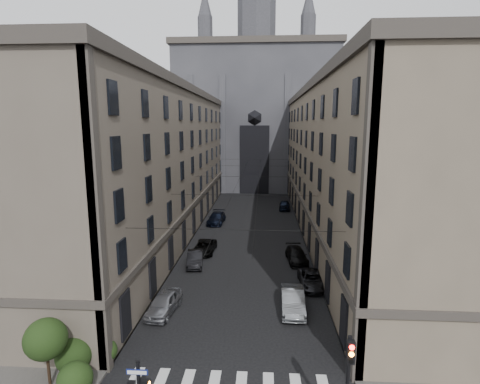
% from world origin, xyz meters
% --- Properties ---
extents(sidewalk_left, '(7.00, 80.00, 0.15)m').
position_xyz_m(sidewalk_left, '(-10.50, 36.00, 0.07)').
color(sidewalk_left, '#383533').
rests_on(sidewalk_left, ground).
extents(sidewalk_right, '(7.00, 80.00, 0.15)m').
position_xyz_m(sidewalk_right, '(10.50, 36.00, 0.07)').
color(sidewalk_right, '#383533').
rests_on(sidewalk_right, ground).
extents(building_left, '(13.60, 60.60, 18.85)m').
position_xyz_m(building_left, '(-13.44, 36.00, 9.34)').
color(building_left, '#52493E').
rests_on(building_left, ground).
extents(building_right, '(13.60, 60.60, 18.85)m').
position_xyz_m(building_right, '(13.44, 36.00, 9.34)').
color(building_right, brown).
rests_on(building_right, ground).
extents(gothic_tower, '(35.00, 23.00, 58.00)m').
position_xyz_m(gothic_tower, '(0.00, 74.96, 17.80)').
color(gothic_tower, '#2D2D33').
rests_on(gothic_tower, ground).
extents(traffic_light_right, '(0.34, 0.50, 5.20)m').
position_xyz_m(traffic_light_right, '(5.60, 1.92, 3.29)').
color(traffic_light_right, black).
rests_on(traffic_light_right, ground).
extents(shrub_cluster, '(3.90, 4.40, 3.90)m').
position_xyz_m(shrub_cluster, '(-8.72, 5.01, 1.80)').
color(shrub_cluster, black).
rests_on(shrub_cluster, sidewalk_left).
extents(tram_wires, '(14.00, 60.00, 0.43)m').
position_xyz_m(tram_wires, '(0.00, 35.63, 7.25)').
color(tram_wires, black).
rests_on(tram_wires, ground).
extents(car_left_near, '(2.30, 4.64, 1.52)m').
position_xyz_m(car_left_near, '(-5.56, 13.15, 0.76)').
color(car_left_near, gray).
rests_on(car_left_near, ground).
extents(car_left_midnear, '(2.09, 4.53, 1.44)m').
position_xyz_m(car_left_midnear, '(-4.97, 22.98, 0.72)').
color(car_left_midnear, black).
rests_on(car_left_midnear, ground).
extents(car_left_midfar, '(2.36, 4.82, 1.32)m').
position_xyz_m(car_left_midfar, '(-4.60, 26.84, 0.66)').
color(car_left_midfar, black).
rests_on(car_left_midfar, ground).
extents(car_left_far, '(2.45, 5.43, 1.54)m').
position_xyz_m(car_left_far, '(-4.86, 39.52, 0.77)').
color(car_left_far, black).
rests_on(car_left_far, ground).
extents(car_right_near, '(1.80, 4.93, 1.61)m').
position_xyz_m(car_right_near, '(4.20, 14.09, 0.81)').
color(car_right_near, gray).
rests_on(car_right_near, ground).
extents(car_right_midnear, '(2.21, 4.64, 1.28)m').
position_xyz_m(car_right_midnear, '(6.20, 18.58, 0.64)').
color(car_right_midnear, black).
rests_on(car_right_midnear, ground).
extents(car_right_midfar, '(2.34, 4.89, 1.38)m').
position_xyz_m(car_right_midfar, '(5.40, 24.61, 0.69)').
color(car_right_midfar, black).
rests_on(car_right_midfar, ground).
extents(car_right_far, '(2.06, 4.51, 1.50)m').
position_xyz_m(car_right_far, '(5.50, 49.08, 0.75)').
color(car_right_far, black).
rests_on(car_right_far, ground).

